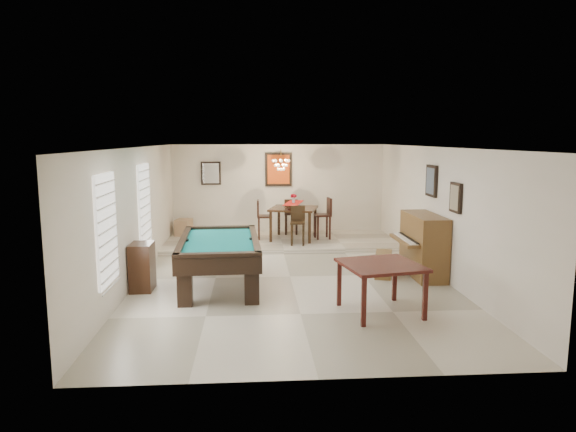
{
  "coord_description": "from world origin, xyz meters",
  "views": [
    {
      "loc": [
        -0.75,
        -10.06,
        2.78
      ],
      "look_at": [
        0.0,
        0.6,
        1.15
      ],
      "focal_mm": 32.0,
      "sensor_mm": 36.0,
      "label": 1
    }
  ],
  "objects": [
    {
      "name": "wall_back",
      "position": [
        0.0,
        4.5,
        1.3
      ],
      "size": [
        6.0,
        0.04,
        2.6
      ],
      "primitive_type": "cube",
      "color": "silver",
      "rests_on": "ground_plane"
    },
    {
      "name": "right_picture_upper",
      "position": [
        2.96,
        0.3,
        1.9
      ],
      "size": [
        0.06,
        0.55,
        0.65
      ],
      "primitive_type": "cube",
      "color": "slate",
      "rests_on": "wall_right"
    },
    {
      "name": "apothecary_chest",
      "position": [
        -2.78,
        -0.73,
        0.44
      ],
      "size": [
        0.39,
        0.58,
        0.88
      ],
      "primitive_type": "cube",
      "color": "black",
      "rests_on": "ground_plane"
    },
    {
      "name": "chandelier",
      "position": [
        0.0,
        3.2,
        2.2
      ],
      "size": [
        0.44,
        0.44,
        0.6
      ],
      "primitive_type": null,
      "color": "#FFE5B2",
      "rests_on": "ceiling"
    },
    {
      "name": "back_mirror",
      "position": [
        -1.9,
        4.46,
        1.8
      ],
      "size": [
        0.55,
        0.06,
        0.65
      ],
      "primitive_type": "cube",
      "color": "white",
      "rests_on": "wall_back"
    },
    {
      "name": "flower_vase",
      "position": [
        0.34,
        3.3,
        1.21
      ],
      "size": [
        0.19,
        0.19,
        0.25
      ],
      "primitive_type": null,
      "rotation": [
        0.0,
        0.0,
        -0.32
      ],
      "color": "#AE0E1F",
      "rests_on": "dining_table"
    },
    {
      "name": "dining_chair_north",
      "position": [
        0.33,
        4.03,
        0.62
      ],
      "size": [
        0.4,
        0.4,
        0.99
      ],
      "primitive_type": null,
      "rotation": [
        0.0,
        0.0,
        3.04
      ],
      "color": "black",
      "rests_on": "dining_step"
    },
    {
      "name": "back_painting",
      "position": [
        0.0,
        4.46,
        1.9
      ],
      "size": [
        0.75,
        0.06,
        0.95
      ],
      "primitive_type": "cube",
      "color": "#D84C14",
      "rests_on": "wall_back"
    },
    {
      "name": "wall_right",
      "position": [
        3.0,
        0.0,
        1.3
      ],
      "size": [
        0.04,
        9.0,
        2.6
      ],
      "primitive_type": "cube",
      "color": "silver",
      "rests_on": "ground_plane"
    },
    {
      "name": "dining_chair_south",
      "position": [
        0.38,
        2.53,
        0.61
      ],
      "size": [
        0.4,
        0.4,
        0.97
      ],
      "primitive_type": null,
      "rotation": [
        0.0,
        0.0,
        -0.11
      ],
      "color": "black",
      "rests_on": "dining_step"
    },
    {
      "name": "upright_piano",
      "position": [
        2.56,
        -0.1,
        0.63
      ],
      "size": [
        0.85,
        1.51,
        1.26
      ],
      "primitive_type": null,
      "color": "brown",
      "rests_on": "ground_plane"
    },
    {
      "name": "wall_left",
      "position": [
        -3.0,
        0.0,
        1.3
      ],
      "size": [
        0.04,
        9.0,
        2.6
      ],
      "primitive_type": "cube",
      "color": "silver",
      "rests_on": "ground_plane"
    },
    {
      "name": "ground_plane",
      "position": [
        0.0,
        0.0,
        -0.01
      ],
      "size": [
        6.0,
        9.0,
        0.02
      ],
      "primitive_type": "cube",
      "color": "beige"
    },
    {
      "name": "wall_front",
      "position": [
        0.0,
        -4.5,
        1.3
      ],
      "size": [
        6.0,
        0.04,
        2.6
      ],
      "primitive_type": "cube",
      "color": "silver",
      "rests_on": "ground_plane"
    },
    {
      "name": "dining_chair_west",
      "position": [
        -0.43,
        3.35,
        0.64
      ],
      "size": [
        0.39,
        0.39,
        1.05
      ],
      "primitive_type": null,
      "rotation": [
        0.0,
        0.0,
        1.55
      ],
      "color": "black",
      "rests_on": "dining_step"
    },
    {
      "name": "dining_table",
      "position": [
        0.34,
        3.3,
        0.6
      ],
      "size": [
        1.42,
        1.42,
        0.96
      ],
      "primitive_type": null,
      "rotation": [
        0.0,
        0.0,
        -0.26
      ],
      "color": "black",
      "rests_on": "dining_step"
    },
    {
      "name": "corner_bench",
      "position": [
        -2.65,
        4.04,
        0.34
      ],
      "size": [
        0.48,
        0.56,
        0.44
      ],
      "primitive_type": "cube",
      "rotation": [
        0.0,
        0.0,
        -0.19
      ],
      "color": "tan",
      "rests_on": "dining_step"
    },
    {
      "name": "pool_table",
      "position": [
        -1.37,
        -0.61,
        0.44
      ],
      "size": [
        1.55,
        2.72,
        0.89
      ],
      "primitive_type": null,
      "rotation": [
        0.0,
        0.0,
        0.04
      ],
      "color": "black",
      "rests_on": "ground_plane"
    },
    {
      "name": "dining_chair_east",
      "position": [
        1.11,
        3.3,
        0.67
      ],
      "size": [
        0.44,
        0.44,
        1.09
      ],
      "primitive_type": null,
      "rotation": [
        0.0,
        0.0,
        -1.47
      ],
      "color": "black",
      "rests_on": "dining_step"
    },
    {
      "name": "square_table",
      "position": [
        1.28,
        -2.26,
        0.4
      ],
      "size": [
        1.37,
        1.37,
        0.81
      ],
      "primitive_type": null,
      "rotation": [
        0.0,
        0.0,
        0.2
      ],
      "color": "#35110D",
      "rests_on": "ground_plane"
    },
    {
      "name": "window_left_front",
      "position": [
        -2.97,
        -2.2,
        1.4
      ],
      "size": [
        0.06,
        1.0,
        1.7
      ],
      "primitive_type": "cube",
      "color": "white",
      "rests_on": "wall_left"
    },
    {
      "name": "dining_step",
      "position": [
        0.0,
        3.25,
        0.06
      ],
      "size": [
        6.0,
        2.5,
        0.12
      ],
      "primitive_type": "cube",
      "color": "beige",
      "rests_on": "ground_plane"
    },
    {
      "name": "window_left_rear",
      "position": [
        -2.97,
        0.6,
        1.4
      ],
      "size": [
        0.06,
        1.0,
        1.7
      ],
      "primitive_type": "cube",
      "color": "white",
      "rests_on": "wall_left"
    },
    {
      "name": "ceiling",
      "position": [
        0.0,
        0.0,
        2.6
      ],
      "size": [
        6.0,
        9.0,
        0.04
      ],
      "primitive_type": "cube",
      "color": "white",
      "rests_on": "wall_back"
    },
    {
      "name": "right_picture_lower",
      "position": [
        2.96,
        -1.0,
        1.7
      ],
      "size": [
        0.06,
        0.45,
        0.55
      ],
      "primitive_type": "cube",
      "color": "gray",
      "rests_on": "wall_right"
    },
    {
      "name": "piano_bench",
      "position": [
        1.91,
        -0.02,
        0.23
      ],
      "size": [
        0.54,
        0.88,
        0.46
      ],
      "primitive_type": "cube",
      "rotation": [
        0.0,
        0.0,
        -0.28
      ],
      "color": "brown",
      "rests_on": "ground_plane"
    }
  ]
}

